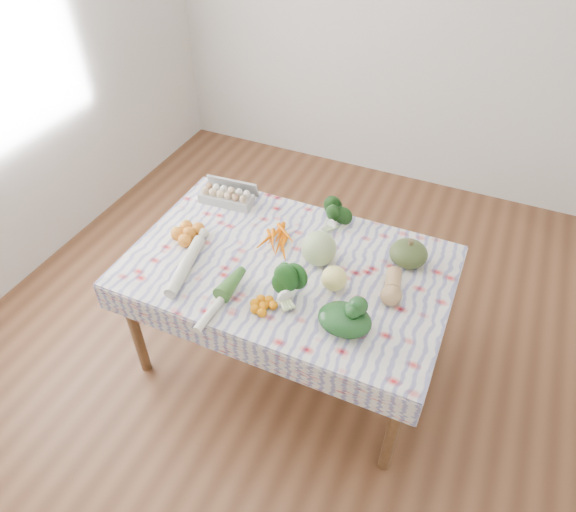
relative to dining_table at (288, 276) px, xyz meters
The scene contains 17 objects.
ground 0.68m from the dining_table, ahead, with size 4.50×4.50×0.00m, color brown.
wall_back 2.36m from the dining_table, 90.00° to the left, with size 4.00×0.04×2.80m, color silver.
dining_table is the anchor object (origin of this frame).
tablecloth 0.08m from the dining_table, ahead, with size 1.66×1.06×0.01m, color silver.
egg_carton 0.66m from the dining_table, 148.41° to the left, with size 0.32×0.13×0.09m, color #9F9F9B.
carrot_bunch 0.19m from the dining_table, 134.98° to the left, with size 0.21×0.19×0.04m, color #F26700.
kale_bunch 0.45m from the dining_table, 73.96° to the left, with size 0.15×0.13×0.13m, color #13340F.
kabocha_squash 0.64m from the dining_table, 25.38° to the left, with size 0.20×0.20×0.13m, color #3D4D23.
cabbage 0.24m from the dining_table, 31.72° to the left, with size 0.18×0.18×0.18m, color #A0B778.
butternut_squash 0.56m from the dining_table, ahead, with size 0.10×0.22×0.10m, color tan.
orange_cluster 0.59m from the dining_table, behind, with size 0.24×0.24×0.08m, color orange.
broccoli 0.26m from the dining_table, 74.60° to the right, with size 0.17×0.17×0.12m, color #184F17.
mandarin_cluster 0.35m from the dining_table, 86.34° to the right, with size 0.15×0.15×0.05m, color orange.
grapefruit 0.32m from the dining_table, 12.64° to the right, with size 0.13×0.13×0.13m, color #EFE476.
spinach_bag 0.52m from the dining_table, 34.74° to the right, with size 0.25×0.20×0.11m, color #133715.
daikon 0.54m from the dining_table, 151.10° to the right, with size 0.06×0.06×0.44m, color beige.
leek 0.44m from the dining_table, 115.06° to the right, with size 0.04×0.04×0.41m, color white.
Camera 1 is at (0.80, -1.78, 2.58)m, focal length 32.00 mm.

